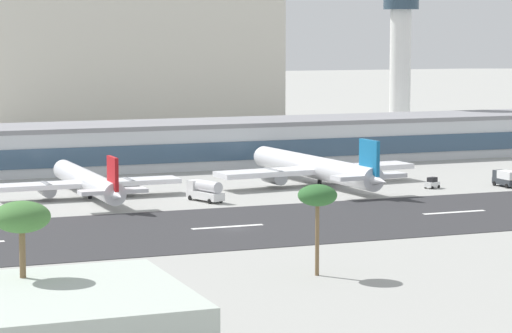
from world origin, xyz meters
The scene contains 14 objects.
ground_plane centered at (0.00, 0.00, 0.00)m, with size 1400.00×1400.00×0.00m, color #9E9E99.
runway_strip centered at (0.00, 2.25, 0.04)m, with size 800.00×38.72×0.08m, color #2D2D30.
runway_centreline_dash_4 centered at (-0.24, 2.25, 0.09)m, with size 12.00×1.20×0.01m, color white.
runway_centreline_dash_5 centered at (41.26, 2.25, 0.09)m, with size 12.00×1.20×0.01m, color white.
terminal_building centered at (12.22, 86.18, 5.18)m, with size 217.23×21.99×10.35m.
control_tower centered at (89.30, 111.86, 25.15)m, with size 10.46×10.46×42.75m.
distant_hotel_block centered at (36.65, 208.95, 22.89)m, with size 102.05×39.61×45.77m, color beige.
airliner_red_tail_gate_0 centered at (-13.43, 41.80, 3.04)m, with size 35.09×45.68×9.53m.
airliner_blue_tail_gate_1 centered at (34.16, 43.20, 3.47)m, with size 43.61×52.20×10.90m.
service_baggage_tug_0 centered at (53.56, 31.31, 1.05)m, with size 3.58×2.90×2.20m.
service_box_truck_1 centered at (68.47, 28.01, 1.79)m, with size 2.90×6.10×3.25m.
service_fuel_truck_2 centered at (5.57, 30.53, 2.03)m, with size 5.13×8.89×3.95m.
palm_tree_0 centered at (-2.06, -36.55, 10.15)m, with size 5.04×5.04×11.73m.
palm_tree_3 centered at (-42.49, -54.71, 12.33)m, with size 5.78×5.78×14.20m.
Camera 1 is at (-61.90, -169.34, 30.85)m, focal length 81.38 mm.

